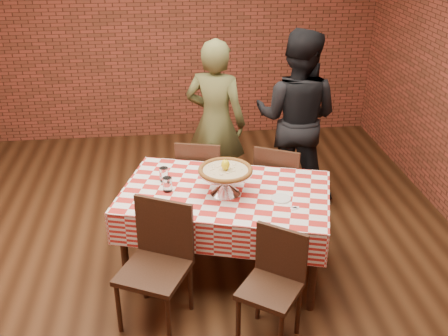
{
  "coord_description": "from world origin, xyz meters",
  "views": [
    {
      "loc": [
        0.02,
        -3.76,
        2.83
      ],
      "look_at": [
        0.44,
        0.02,
        0.93
      ],
      "focal_mm": 42.17,
      "sensor_mm": 36.0,
      "label": 1
    }
  ],
  "objects_px": {
    "table": "(225,230)",
    "water_glass_right": "(164,174)",
    "condiment_caddy": "(235,168)",
    "pizza": "(225,171)",
    "water_glass_left": "(168,184)",
    "chair_far_right": "(280,185)",
    "chair_near_right": "(270,293)",
    "chair_far_left": "(202,179)",
    "chair_near_left": "(154,270)",
    "diner_black": "(296,118)",
    "diner_olive": "(216,123)",
    "pizza_stand": "(225,182)"
  },
  "relations": [
    {
      "from": "water_glass_left",
      "to": "chair_near_right",
      "type": "distance_m",
      "value": 1.22
    },
    {
      "from": "pizza_stand",
      "to": "chair_far_right",
      "type": "height_order",
      "value": "pizza_stand"
    },
    {
      "from": "pizza",
      "to": "diner_olive",
      "type": "height_order",
      "value": "diner_olive"
    },
    {
      "from": "water_glass_left",
      "to": "condiment_caddy",
      "type": "relative_size",
      "value": 0.97
    },
    {
      "from": "condiment_caddy",
      "to": "pizza",
      "type": "bearing_deg",
      "value": -105.33
    },
    {
      "from": "chair_far_right",
      "to": "diner_black",
      "type": "xyz_separation_m",
      "value": [
        0.26,
        0.55,
        0.46
      ]
    },
    {
      "from": "table",
      "to": "diner_olive",
      "type": "xyz_separation_m",
      "value": [
        0.04,
        1.25,
        0.48
      ]
    },
    {
      "from": "chair_far_right",
      "to": "diner_black",
      "type": "distance_m",
      "value": 0.76
    },
    {
      "from": "table",
      "to": "pizza",
      "type": "relative_size",
      "value": 3.8
    },
    {
      "from": "water_glass_right",
      "to": "chair_far_left",
      "type": "distance_m",
      "value": 0.78
    },
    {
      "from": "condiment_caddy",
      "to": "chair_far_right",
      "type": "relative_size",
      "value": 0.14
    },
    {
      "from": "chair_near_left",
      "to": "chair_far_right",
      "type": "height_order",
      "value": "chair_near_left"
    },
    {
      "from": "chair_far_right",
      "to": "condiment_caddy",
      "type": "bearing_deg",
      "value": 60.72
    },
    {
      "from": "table",
      "to": "chair_far_right",
      "type": "xyz_separation_m",
      "value": [
        0.6,
        0.6,
        0.08
      ]
    },
    {
      "from": "pizza",
      "to": "diner_olive",
      "type": "relative_size",
      "value": 0.25
    },
    {
      "from": "chair_near_left",
      "to": "chair_far_right",
      "type": "distance_m",
      "value": 1.69
    },
    {
      "from": "chair_near_left",
      "to": "chair_far_left",
      "type": "distance_m",
      "value": 1.49
    },
    {
      "from": "chair_far_left",
      "to": "diner_olive",
      "type": "xyz_separation_m",
      "value": [
        0.18,
        0.43,
        0.41
      ]
    },
    {
      "from": "table",
      "to": "diner_black",
      "type": "xyz_separation_m",
      "value": [
        0.86,
        1.16,
        0.53
      ]
    },
    {
      "from": "condiment_caddy",
      "to": "chair_far_left",
      "type": "relative_size",
      "value": 0.14
    },
    {
      "from": "table",
      "to": "water_glass_right",
      "type": "height_order",
      "value": "water_glass_right"
    },
    {
      "from": "table",
      "to": "water_glass_left",
      "type": "relative_size",
      "value": 13.83
    },
    {
      "from": "water_glass_left",
      "to": "chair_far_left",
      "type": "relative_size",
      "value": 0.13
    },
    {
      "from": "water_glass_right",
      "to": "diner_black",
      "type": "relative_size",
      "value": 0.07
    },
    {
      "from": "pizza_stand",
      "to": "chair_near_left",
      "type": "relative_size",
      "value": 0.46
    },
    {
      "from": "chair_near_right",
      "to": "chair_far_left",
      "type": "height_order",
      "value": "chair_far_left"
    },
    {
      "from": "pizza_stand",
      "to": "table",
      "type": "bearing_deg",
      "value": 84.6
    },
    {
      "from": "table",
      "to": "condiment_caddy",
      "type": "bearing_deg",
      "value": 67.69
    },
    {
      "from": "pizza_stand",
      "to": "diner_olive",
      "type": "height_order",
      "value": "diner_olive"
    },
    {
      "from": "pizza_stand",
      "to": "condiment_caddy",
      "type": "bearing_deg",
      "value": 69.3
    },
    {
      "from": "pizza_stand",
      "to": "chair_near_right",
      "type": "height_order",
      "value": "pizza_stand"
    },
    {
      "from": "condiment_caddy",
      "to": "diner_olive",
      "type": "height_order",
      "value": "diner_olive"
    },
    {
      "from": "chair_far_left",
      "to": "table",
      "type": "bearing_deg",
      "value": 113.92
    },
    {
      "from": "table",
      "to": "pizza_stand",
      "type": "relative_size",
      "value": 3.78
    },
    {
      "from": "chair_near_right",
      "to": "diner_olive",
      "type": "height_order",
      "value": "diner_olive"
    },
    {
      "from": "water_glass_left",
      "to": "chair_far_right",
      "type": "xyz_separation_m",
      "value": [
        1.06,
        0.55,
        -0.37
      ]
    },
    {
      "from": "water_glass_left",
      "to": "condiment_caddy",
      "type": "bearing_deg",
      "value": 21.51
    },
    {
      "from": "water_glass_right",
      "to": "chair_near_right",
      "type": "distance_m",
      "value": 1.38
    },
    {
      "from": "chair_near_left",
      "to": "chair_far_left",
      "type": "xyz_separation_m",
      "value": [
        0.46,
        1.42,
        -0.02
      ]
    },
    {
      "from": "table",
      "to": "chair_far_left",
      "type": "xyz_separation_m",
      "value": [
        -0.14,
        0.82,
        0.07
      ]
    },
    {
      "from": "table",
      "to": "water_glass_left",
      "type": "distance_m",
      "value": 0.64
    },
    {
      "from": "chair_near_left",
      "to": "pizza_stand",
      "type": "bearing_deg",
      "value": 69.86
    },
    {
      "from": "water_glass_left",
      "to": "chair_near_right",
      "type": "bearing_deg",
      "value": -54.42
    },
    {
      "from": "chair_near_right",
      "to": "condiment_caddy",
      "type": "bearing_deg",
      "value": 129.95
    },
    {
      "from": "condiment_caddy",
      "to": "water_glass_right",
      "type": "bearing_deg",
      "value": -170.13
    },
    {
      "from": "water_glass_left",
      "to": "chair_near_left",
      "type": "height_order",
      "value": "chair_near_left"
    },
    {
      "from": "chair_near_left",
      "to": "condiment_caddy",
      "type": "bearing_deg",
      "value": 77.18
    },
    {
      "from": "table",
      "to": "diner_olive",
      "type": "distance_m",
      "value": 1.34
    },
    {
      "from": "water_glass_left",
      "to": "condiment_caddy",
      "type": "xyz_separation_m",
      "value": [
        0.58,
        0.23,
        0.0
      ]
    },
    {
      "from": "condiment_caddy",
      "to": "diner_olive",
      "type": "relative_size",
      "value": 0.07
    }
  ]
}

